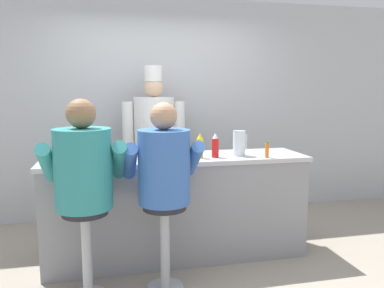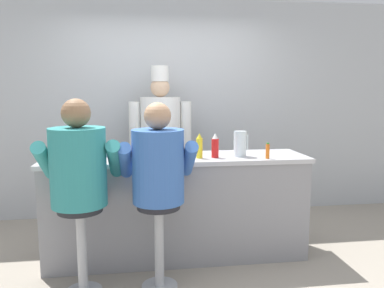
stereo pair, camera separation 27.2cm
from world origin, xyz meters
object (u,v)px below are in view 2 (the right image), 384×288
at_px(mustard_bottle_yellow, 199,146).
at_px(coffee_mug_blue, 112,152).
at_px(breakfast_plate, 171,158).
at_px(ketchup_bottle_red, 215,146).
at_px(diner_seated_teal, 79,172).
at_px(hot_sauce_bottle_orange, 268,151).
at_px(cereal_bowl, 94,160).
at_px(cook_in_whites_near, 161,138).
at_px(coffee_mug_white, 60,156).
at_px(diner_seated_blue, 158,172).
at_px(water_pitcher_clear, 240,144).

relative_size(mustard_bottle_yellow, coffee_mug_blue, 1.66).
bearing_deg(breakfast_plate, ketchup_bottle_red, 9.13).
distance_m(ketchup_bottle_red, diner_seated_teal, 1.23).
distance_m(mustard_bottle_yellow, hot_sauce_bottle_orange, 0.62).
bearing_deg(breakfast_plate, diner_seated_teal, -152.82).
distance_m(cereal_bowl, diner_seated_teal, 0.36).
bearing_deg(cook_in_whites_near, mustard_bottle_yellow, -74.40).
height_order(coffee_mug_white, diner_seated_blue, diner_seated_blue).
height_order(cereal_bowl, coffee_mug_blue, coffee_mug_blue).
distance_m(water_pitcher_clear, diner_seated_blue, 0.93).
height_order(water_pitcher_clear, diner_seated_blue, diner_seated_blue).
relative_size(coffee_mug_white, cook_in_whites_near, 0.07).
bearing_deg(coffee_mug_white, mustard_bottle_yellow, -0.25).
height_order(hot_sauce_bottle_orange, diner_seated_teal, diner_seated_teal).
xyz_separation_m(hot_sauce_bottle_orange, coffee_mug_white, (-1.83, 0.12, -0.02)).
xyz_separation_m(breakfast_plate, cook_in_whites_near, (-0.03, 1.11, 0.04)).
height_order(hot_sauce_bottle_orange, breakfast_plate, hot_sauce_bottle_orange).
bearing_deg(ketchup_bottle_red, cook_in_whites_near, 112.77).
distance_m(coffee_mug_blue, diner_seated_blue, 0.73).
xyz_separation_m(hot_sauce_bottle_orange, cereal_bowl, (-1.53, 0.03, -0.05)).
relative_size(mustard_bottle_yellow, cook_in_whites_near, 0.12).
relative_size(breakfast_plate, diner_seated_blue, 0.16).
distance_m(coffee_mug_blue, cook_in_whites_near, 1.01).
distance_m(mustard_bottle_yellow, coffee_mug_white, 1.23).
relative_size(cereal_bowl, cook_in_whites_near, 0.08).
bearing_deg(cook_in_whites_near, breakfast_plate, -88.38).
bearing_deg(mustard_bottle_yellow, hot_sauce_bottle_orange, -10.65).
distance_m(hot_sauce_bottle_orange, coffee_mug_blue, 1.43).
bearing_deg(breakfast_plate, diner_seated_blue, -109.91).
bearing_deg(hot_sauce_bottle_orange, ketchup_bottle_red, 165.71).
height_order(cereal_bowl, cook_in_whites_near, cook_in_whites_near).
distance_m(coffee_mug_white, cook_in_whites_near, 1.40).
relative_size(ketchup_bottle_red, cook_in_whites_near, 0.12).
relative_size(coffee_mug_white, coffee_mug_blue, 1.01).
relative_size(mustard_bottle_yellow, breakfast_plate, 0.99).
bearing_deg(coffee_mug_blue, diner_seated_blue, -56.91).
bearing_deg(breakfast_plate, coffee_mug_blue, 156.59).
bearing_deg(diner_seated_teal, hot_sauce_bottle_orange, 11.49).
xyz_separation_m(mustard_bottle_yellow, cook_in_whites_near, (-0.29, 1.05, -0.05)).
distance_m(mustard_bottle_yellow, diner_seated_teal, 1.09).
height_order(ketchup_bottle_red, hot_sauce_bottle_orange, ketchup_bottle_red).
distance_m(diner_seated_teal, diner_seated_blue, 0.60).
bearing_deg(cereal_bowl, coffee_mug_blue, 62.50).
relative_size(mustard_bottle_yellow, diner_seated_blue, 0.15).
distance_m(ketchup_bottle_red, diner_seated_blue, 0.71).
distance_m(water_pitcher_clear, cereal_bowl, 1.33).
relative_size(water_pitcher_clear, coffee_mug_blue, 1.72).
distance_m(ketchup_bottle_red, cook_in_whites_near, 1.14).
bearing_deg(cook_in_whites_near, coffee_mug_white, -131.87).
height_order(ketchup_bottle_red, water_pitcher_clear, water_pitcher_clear).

